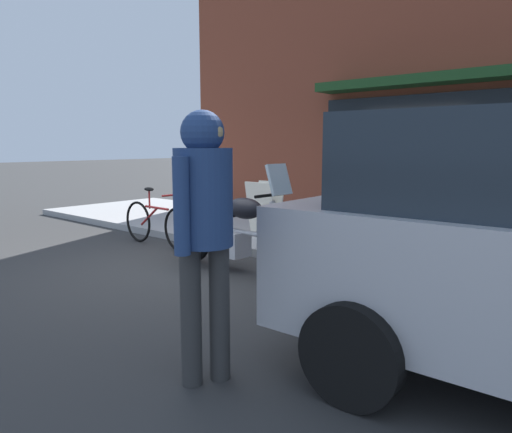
% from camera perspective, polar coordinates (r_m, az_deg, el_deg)
% --- Properties ---
extents(ground_plane, '(80.00, 80.00, 0.00)m').
position_cam_1_polar(ground_plane, '(6.28, -10.28, -6.17)').
color(ground_plane, '#333333').
extents(touring_motorcycle, '(2.17, 0.63, 1.38)m').
position_cam_1_polar(touring_motorcycle, '(6.01, -3.84, -0.92)').
color(touring_motorcycle, black).
rests_on(touring_motorcycle, ground_plane).
extents(parked_bicycle, '(1.75, 0.48, 0.93)m').
position_cam_1_polar(parked_bicycle, '(7.57, -11.89, -0.82)').
color(parked_bicycle, black).
rests_on(parked_bicycle, ground_plane).
extents(pedestrian_walking, '(0.45, 0.55, 1.81)m').
position_cam_1_polar(pedestrian_walking, '(3.07, -6.32, 0.23)').
color(pedestrian_walking, '#363636').
rests_on(pedestrian_walking, ground_plane).
extents(sandwich_board_sign, '(0.55, 0.40, 0.86)m').
position_cam_1_polar(sandwich_board_sign, '(7.92, 1.06, 1.13)').
color(sandwich_board_sign, silver).
rests_on(sandwich_board_sign, sidewalk_curb).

